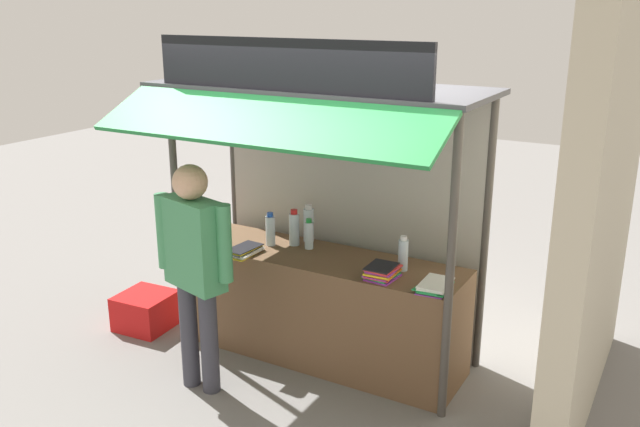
% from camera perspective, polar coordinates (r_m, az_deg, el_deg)
% --- Properties ---
extents(ground_plane, '(20.00, 20.00, 0.00)m').
position_cam_1_polar(ground_plane, '(5.70, 0.00, -11.84)').
color(ground_plane, slate).
extents(stall_counter, '(2.34, 0.64, 0.88)m').
position_cam_1_polar(stall_counter, '(5.50, 0.00, -7.86)').
color(stall_counter, brown).
rests_on(stall_counter, ground).
extents(stall_structure, '(2.54, 1.53, 2.56)m').
position_cam_1_polar(stall_structure, '(5.23, 0.62, 3.75)').
color(stall_structure, '#4C4742').
rests_on(stall_structure, ground).
extents(water_bottle_center, '(0.09, 0.09, 0.32)m').
position_cam_1_polar(water_bottle_center, '(5.62, -0.96, -0.90)').
color(water_bottle_center, silver).
rests_on(water_bottle_center, stall_counter).
extents(water_bottle_mid_left, '(0.07, 0.07, 0.25)m').
position_cam_1_polar(water_bottle_mid_left, '(5.45, -0.94, -1.80)').
color(water_bottle_mid_left, silver).
rests_on(water_bottle_mid_left, stall_counter).
extents(water_bottle_far_right, '(0.08, 0.08, 0.28)m').
position_cam_1_polar(water_bottle_far_right, '(5.54, -4.21, -1.40)').
color(water_bottle_far_right, silver).
rests_on(water_bottle_far_right, stall_counter).
extents(water_bottle_front_right, '(0.07, 0.07, 0.27)m').
position_cam_1_polar(water_bottle_front_right, '(5.05, 7.03, -3.45)').
color(water_bottle_front_right, silver).
rests_on(water_bottle_front_right, stall_counter).
extents(water_bottle_back_left, '(0.08, 0.08, 0.30)m').
position_cam_1_polar(water_bottle_back_left, '(5.53, -2.19, -1.27)').
color(water_bottle_back_left, silver).
rests_on(water_bottle_back_left, stall_counter).
extents(magazine_stack_back_right, '(0.23, 0.27, 0.09)m').
position_cam_1_polar(magazine_stack_back_right, '(4.92, 5.27, -4.92)').
color(magazine_stack_back_right, purple).
rests_on(magazine_stack_back_right, stall_counter).
extents(magazine_stack_right, '(0.21, 0.32, 0.06)m').
position_cam_1_polar(magazine_stack_right, '(5.40, -6.41, -3.12)').
color(magazine_stack_right, yellow).
rests_on(magazine_stack_right, stall_counter).
extents(magazine_stack_left, '(0.23, 0.32, 0.05)m').
position_cam_1_polar(magazine_stack_left, '(4.78, 9.66, -6.04)').
color(magazine_stack_left, purple).
rests_on(magazine_stack_left, stall_counter).
extents(banana_bunch_leftmost, '(0.10, 0.10, 0.26)m').
position_cam_1_polar(banana_bunch_leftmost, '(4.94, -6.88, 6.96)').
color(banana_bunch_leftmost, '#332D23').
extents(banana_bunch_rightmost, '(0.09, 0.09, 0.28)m').
position_cam_1_polar(banana_bunch_rightmost, '(4.35, 6.16, 5.20)').
color(banana_bunch_rightmost, '#332D23').
extents(banana_bunch_inner_right, '(0.10, 0.10, 0.25)m').
position_cam_1_polar(banana_bunch_inner_right, '(5.28, -11.67, 7.42)').
color(banana_bunch_inner_right, '#332D23').
extents(banana_bunch_inner_left, '(0.11, 0.11, 0.29)m').
position_cam_1_polar(banana_bunch_inner_left, '(4.70, -2.52, 6.21)').
color(banana_bunch_inner_left, '#332D23').
extents(vendor_person, '(0.65, 0.33, 1.73)m').
position_cam_1_polar(vendor_person, '(4.90, -10.55, -3.76)').
color(vendor_person, '#383842').
rests_on(vendor_person, ground).
extents(plastic_crate, '(0.48, 0.48, 0.31)m').
position_cam_1_polar(plastic_crate, '(6.28, -14.48, -7.94)').
color(plastic_crate, red).
rests_on(plastic_crate, ground).
extents(neighbour_wall, '(0.20, 2.40, 3.03)m').
position_cam_1_polar(neighbour_wall, '(4.82, 22.75, 0.79)').
color(neighbour_wall, beige).
rests_on(neighbour_wall, ground).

